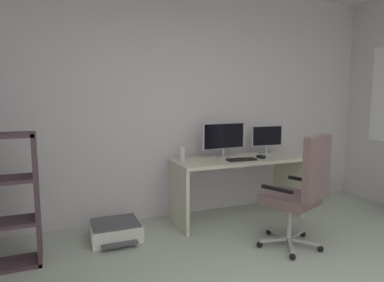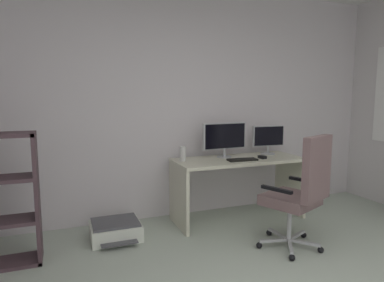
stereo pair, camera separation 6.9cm
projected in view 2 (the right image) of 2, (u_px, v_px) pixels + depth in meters
The scene contains 9 objects.
wall_back at pixel (176, 103), 4.15m from camera, with size 5.50×0.10×2.77m, color silver.
desk at pixel (238, 174), 4.06m from camera, with size 1.54×0.62×0.74m.
monitor_main at pixel (225, 137), 4.08m from camera, with size 0.58×0.18×0.42m.
monitor_secondary at pixel (268, 138), 4.30m from camera, with size 0.43×0.18×0.36m.
keyboard at pixel (242, 160), 3.90m from camera, with size 0.34×0.13×0.02m, color black.
computer_mouse at pixel (262, 157), 4.03m from camera, with size 0.06×0.10×0.03m, color black.
desktop_speaker at pixel (183, 154), 3.86m from camera, with size 0.07×0.07×0.17m, color silver.
office_chair at pixel (301, 190), 3.20m from camera, with size 0.63×0.68×1.12m.
printer at pixel (116, 230), 3.54m from camera, with size 0.50×0.51×0.19m.
Camera 2 is at (-1.32, -1.27, 1.47)m, focal length 31.91 mm.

